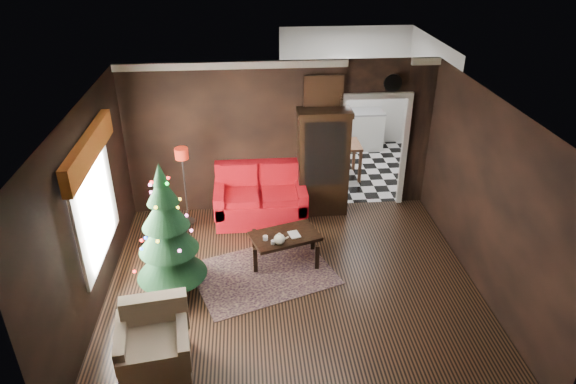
{
  "coord_description": "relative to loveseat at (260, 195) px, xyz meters",
  "views": [
    {
      "loc": [
        -0.6,
        -6.08,
        4.86
      ],
      "look_at": [
        0.0,
        0.9,
        1.15
      ],
      "focal_mm": 32.04,
      "sensor_mm": 36.0,
      "label": 1
    }
  ],
  "objects": [
    {
      "name": "wall_clock",
      "position": [
        2.35,
        0.4,
        1.88
      ],
      "size": [
        0.32,
        0.32,
        0.06
      ],
      "primitive_type": "cylinder",
      "color": "white",
      "rests_on": "wall_back"
    },
    {
      "name": "wall_back",
      "position": [
        0.4,
        0.45,
        0.9
      ],
      "size": [
        5.5,
        0.0,
        5.5
      ],
      "primitive_type": "plane",
      "rotation": [
        1.57,
        0.0,
        0.0
      ],
      "color": "black",
      "rests_on": "ground"
    },
    {
      "name": "painting",
      "position": [
        1.15,
        0.41,
        1.75
      ],
      "size": [
        0.62,
        0.05,
        0.52
      ],
      "primitive_type": "cube",
      "color": "#B87F4E",
      "rests_on": "wall_back"
    },
    {
      "name": "floor_lamp",
      "position": [
        -1.29,
        -0.2,
        0.33
      ],
      "size": [
        0.25,
        0.25,
        1.42
      ],
      "primitive_type": null,
      "rotation": [
        0.0,
        0.0,
        -0.04
      ],
      "color": "#272727",
      "rests_on": "ground"
    },
    {
      "name": "wall_front",
      "position": [
        0.4,
        -4.55,
        0.9
      ],
      "size": [
        5.5,
        0.0,
        5.5
      ],
      "primitive_type": "plane",
      "rotation": [
        -1.57,
        0.0,
        0.0
      ],
      "color": "black",
      "rests_on": "ground"
    },
    {
      "name": "loveseat",
      "position": [
        0.0,
        0.0,
        0.0
      ],
      "size": [
        1.7,
        0.9,
        1.0
      ],
      "primitive_type": null,
      "color": "#8F0602",
      "rests_on": "ground"
    },
    {
      "name": "curio_cabinet",
      "position": [
        1.15,
        0.22,
        0.45
      ],
      "size": [
        0.9,
        0.45,
        1.9
      ],
      "primitive_type": null,
      "color": "black",
      "rests_on": "ground"
    },
    {
      "name": "kitchen_window",
      "position": [
        2.1,
        3.4,
        1.2
      ],
      "size": [
        0.7,
        0.06,
        0.7
      ],
      "primitive_type": "cube",
      "color": "white",
      "rests_on": "ground"
    },
    {
      "name": "kitchen_table",
      "position": [
        1.8,
        1.65,
        -0.12
      ],
      "size": [
        0.7,
        0.7,
        0.75
      ],
      "primitive_type": null,
      "color": "brown",
      "rests_on": "ground"
    },
    {
      "name": "ceiling",
      "position": [
        0.4,
        -2.05,
        2.3
      ],
      "size": [
        5.5,
        5.5,
        0.0
      ],
      "primitive_type": "plane",
      "rotation": [
        3.14,
        0.0,
        0.0
      ],
      "color": "white",
      "rests_on": "ground"
    },
    {
      "name": "doorway",
      "position": [
        2.1,
        0.45,
        0.55
      ],
      "size": [
        1.1,
        0.1,
        2.1
      ],
      "primitive_type": null,
      "color": "silver",
      "rests_on": "ground"
    },
    {
      "name": "wall_left",
      "position": [
        -2.35,
        -2.05,
        0.9
      ],
      "size": [
        0.0,
        5.5,
        5.5
      ],
      "primitive_type": "plane",
      "rotation": [
        1.57,
        0.0,
        1.57
      ],
      "color": "black",
      "rests_on": "ground"
    },
    {
      "name": "cup_b",
      "position": [
        0.14,
        -1.56,
        0.01
      ],
      "size": [
        0.08,
        0.08,
        0.06
      ],
      "primitive_type": "cylinder",
      "rotation": [
        0.0,
        0.0,
        0.13
      ],
      "color": "silver",
      "rests_on": "coffee_table"
    },
    {
      "name": "christmas_tree",
      "position": [
        -1.36,
        -1.95,
        0.55
      ],
      "size": [
        1.24,
        1.24,
        1.92
      ],
      "primitive_type": null,
      "rotation": [
        0.0,
        0.0,
        -0.28
      ],
      "color": "black",
      "rests_on": "ground"
    },
    {
      "name": "valance",
      "position": [
        -2.23,
        -1.85,
        1.77
      ],
      "size": [
        0.12,
        2.1,
        0.35
      ],
      "primitive_type": "cube",
      "color": "brown",
      "rests_on": "wall_left"
    },
    {
      "name": "book",
      "position": [
        0.4,
        -1.36,
        0.09
      ],
      "size": [
        0.16,
        0.06,
        0.22
      ],
      "primitive_type": "imported",
      "rotation": [
        0.0,
        0.0,
        0.25
      ],
      "color": "#7B6250",
      "rests_on": "coffee_table"
    },
    {
      "name": "wall_right",
      "position": [
        3.15,
        -2.05,
        0.9
      ],
      "size": [
        0.0,
        5.5,
        5.5
      ],
      "primitive_type": "plane",
      "rotation": [
        1.57,
        0.0,
        -1.57
      ],
      "color": "black",
      "rests_on": "ground"
    },
    {
      "name": "kitchen_counter",
      "position": [
        2.1,
        3.15,
        -0.05
      ],
      "size": [
        1.8,
        0.6,
        0.9
      ],
      "primitive_type": "cube",
      "color": "white",
      "rests_on": "ground"
    },
    {
      "name": "kitchen_floor",
      "position": [
        2.1,
        1.95,
        -0.5
      ],
      "size": [
        3.0,
        3.0,
        0.0
      ],
      "primitive_type": "plane",
      "color": "white",
      "rests_on": "ground"
    },
    {
      "name": "cup_a",
      "position": [
        0.02,
        -1.44,
        0.02
      ],
      "size": [
        0.09,
        0.09,
        0.07
      ],
      "primitive_type": "cylinder",
      "rotation": [
        0.0,
        0.0,
        -0.16
      ],
      "color": "silver",
      "rests_on": "coffee_table"
    },
    {
      "name": "armchair",
      "position": [
        -1.4,
        -3.49,
        -0.04
      ],
      "size": [
        0.95,
        0.95,
        0.86
      ],
      "primitive_type": null,
      "rotation": [
        0.0,
        0.0,
        0.14
      ],
      "color": "#CBB97B",
      "rests_on": "ground"
    },
    {
      "name": "coffee_table",
      "position": [
        0.34,
        -1.33,
        -0.25
      ],
      "size": [
        1.19,
        0.92,
        0.47
      ],
      "primitive_type": null,
      "rotation": [
        0.0,
        0.0,
        0.31
      ],
      "color": "black",
      "rests_on": "rug"
    },
    {
      "name": "teapot",
      "position": [
        0.23,
        -1.58,
        0.07
      ],
      "size": [
        0.2,
        0.2,
        0.18
      ],
      "primitive_type": null,
      "rotation": [
        0.0,
        0.0,
        0.02
      ],
      "color": "white",
      "rests_on": "coffee_table"
    },
    {
      "name": "left_window",
      "position": [
        -2.31,
        -1.85,
        0.95
      ],
      "size": [
        0.05,
        1.6,
        1.4
      ],
      "primitive_type": "cube",
      "color": "white",
      "rests_on": "wall_left"
    },
    {
      "name": "floor",
      "position": [
        0.4,
        -2.05,
        -0.5
      ],
      "size": [
        5.5,
        5.5,
        0.0
      ],
      "primitive_type": "plane",
      "color": "black",
      "rests_on": "ground"
    },
    {
      "name": "rug",
      "position": [
        -0.03,
        -1.67,
        -0.49
      ],
      "size": [
        2.44,
        2.1,
        0.01
      ],
      "primitive_type": "cube",
      "rotation": [
        0.0,
        0.0,
        0.34
      ],
      "color": "#5E4251",
      "rests_on": "ground"
    }
  ]
}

